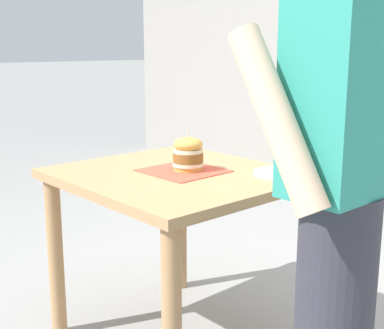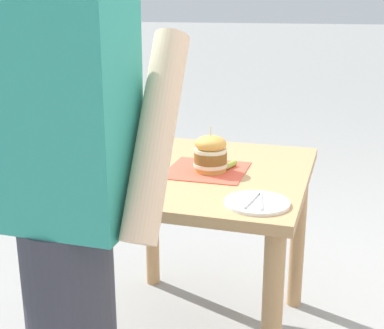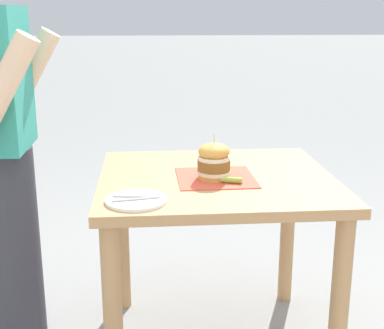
{
  "view_description": "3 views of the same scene",
  "coord_description": "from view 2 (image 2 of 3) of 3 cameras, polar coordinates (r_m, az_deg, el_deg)",
  "views": [
    {
      "loc": [
        1.43,
        1.7,
        1.32
      ],
      "look_at": [
        0.0,
        0.1,
        0.84
      ],
      "focal_mm": 50.0,
      "sensor_mm": 36.0,
      "label": 1
    },
    {
      "loc": [
        -0.57,
        1.98,
        1.43
      ],
      "look_at": [
        0.0,
        0.1,
        0.84
      ],
      "focal_mm": 50.0,
      "sensor_mm": 36.0,
      "label": 2
    },
    {
      "loc": [
        -2.08,
        0.28,
        1.42
      ],
      "look_at": [
        0.0,
        0.1,
        0.84
      ],
      "focal_mm": 50.0,
      "sensor_mm": 36.0,
      "label": 3
    }
  ],
  "objects": [
    {
      "name": "diner_across_table",
      "position": [
        1.41,
        -13.33,
        -6.55
      ],
      "size": [
        0.55,
        0.35,
        1.69
      ],
      "color": "#33333D",
      "rests_on": "ground"
    },
    {
      "name": "sandwich",
      "position": [
        2.11,
        1.98,
        1.18
      ],
      "size": [
        0.13,
        0.13,
        0.18
      ],
      "color": "gold",
      "rests_on": "serving_paper"
    },
    {
      "name": "pickle_spear",
      "position": [
        2.17,
        4.02,
        -0.08
      ],
      "size": [
        0.05,
        0.09,
        0.02
      ],
      "primitive_type": "cylinder",
      "rotation": [
        0.0,
        1.57,
        1.27
      ],
      "color": "#8EA83D",
      "rests_on": "serving_paper"
    },
    {
      "name": "side_plate_with_forks",
      "position": [
        1.8,
        6.93,
        -4.07
      ],
      "size": [
        0.22,
        0.22,
        0.02
      ],
      "color": "white",
      "rests_on": "patio_table"
    },
    {
      "name": "serving_paper",
      "position": [
        2.14,
        1.59,
        -0.62
      ],
      "size": [
        0.31,
        0.31,
        0.0
      ],
      "primitive_type": "cube",
      "rotation": [
        0.0,
        0.0,
        0.02
      ],
      "color": "#D64C38",
      "rests_on": "patio_table"
    },
    {
      "name": "patio_table",
      "position": [
        2.21,
        0.76,
        -4.07
      ],
      "size": [
        0.87,
        0.95,
        0.79
      ],
      "color": "tan",
      "rests_on": "ground"
    }
  ]
}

